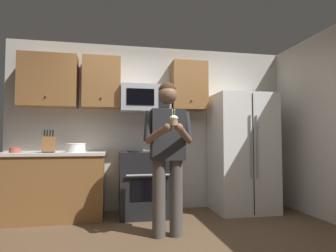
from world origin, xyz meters
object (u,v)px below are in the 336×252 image
object	(u,v)px
bowl_small_colored	(15,150)
refrigerator	(242,153)
cupcake	(174,120)
bowl_large_white	(76,147)
microwave	(145,99)
oven_range	(146,183)
knife_block	(49,144)
person	(168,148)

from	to	relation	value
bowl_small_colored	refrigerator	bearing A→B (deg)	-0.60
refrigerator	cupcake	size ratio (longest dim) A/B	10.35
bowl_large_white	cupcake	bearing A→B (deg)	-49.82
refrigerator	bowl_large_white	world-z (taller)	refrigerator
microwave	refrigerator	xyz separation A→B (m)	(1.50, -0.16, -0.82)
oven_range	knife_block	size ratio (longest dim) A/B	2.91
bowl_large_white	knife_block	bearing A→B (deg)	-169.61
knife_block	bowl_small_colored	size ratio (longest dim) A/B	2.14
microwave	cupcake	bearing A→B (deg)	-84.40
oven_range	refrigerator	bearing A→B (deg)	-1.50
knife_block	cupcake	world-z (taller)	cupcake
bowl_large_white	oven_range	bearing A→B (deg)	-1.96
person	microwave	bearing A→B (deg)	97.26
knife_block	bowl_large_white	world-z (taller)	knife_block
refrigerator	cupcake	xyz separation A→B (m)	(-1.36, -1.27, 0.39)
person	bowl_large_white	bearing A→B (deg)	138.19
knife_block	oven_range	bearing A→B (deg)	1.26
bowl_small_colored	cupcake	world-z (taller)	cupcake
oven_range	knife_block	world-z (taller)	knife_block
bowl_small_colored	person	world-z (taller)	person
refrigerator	knife_block	size ratio (longest dim) A/B	5.63
microwave	person	size ratio (longest dim) A/B	0.42
knife_block	bowl_small_colored	bearing A→B (deg)	176.74
oven_range	refrigerator	size ratio (longest dim) A/B	0.52
oven_range	refrigerator	world-z (taller)	refrigerator
oven_range	bowl_large_white	bearing A→B (deg)	178.04
knife_block	bowl_small_colored	world-z (taller)	knife_block
cupcake	knife_block	bearing A→B (deg)	139.15
oven_range	person	xyz separation A→B (m)	(0.14, -0.98, 0.53)
microwave	bowl_small_colored	distance (m)	1.94
knife_block	person	xyz separation A→B (m)	(1.48, -0.95, -0.04)
oven_range	bowl_small_colored	world-z (taller)	bowl_small_colored
oven_range	cupcake	xyz separation A→B (m)	(0.14, -1.31, 0.83)
bowl_small_colored	person	distance (m)	2.15
oven_range	microwave	distance (m)	1.26
oven_range	person	size ratio (longest dim) A/B	0.53
knife_block	cupcake	xyz separation A→B (m)	(1.48, -1.28, 0.26)
oven_range	cupcake	bearing A→B (deg)	-83.89
refrigerator	bowl_large_white	xyz separation A→B (m)	(-2.49, 0.07, 0.09)
bowl_large_white	bowl_small_colored	xyz separation A→B (m)	(-0.78, -0.04, -0.03)
person	cupcake	size ratio (longest dim) A/B	10.13
refrigerator	person	xyz separation A→B (m)	(-1.36, -0.94, 0.10)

